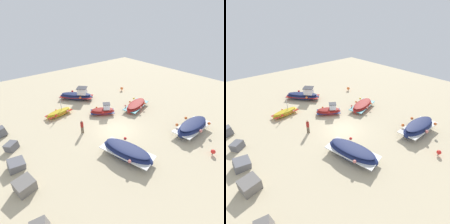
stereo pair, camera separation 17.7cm
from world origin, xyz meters
The scene contains 11 objects.
ground_plane centered at (0.00, 0.00, 0.00)m, with size 52.62×52.62×0.00m, color beige.
fishing_boat_0 centered at (7.25, 3.59, 0.38)m, with size 1.73×3.62×2.54m.
fishing_boat_1 centered at (2.14, -5.38, 0.47)m, with size 3.01×4.78×0.92m.
fishing_boat_2 centered at (9.96, -0.67, 0.65)m, with size 4.83×4.70×1.97m.
fishing_boat_3 centered at (-5.63, -6.03, 0.69)m, with size 2.55×5.08×1.36m.
fishing_boat_4 centered at (-3.79, 2.19, 0.63)m, with size 5.40×3.24×1.24m.
fishing_boat_5 centered at (3.83, -0.90, 0.51)m, with size 2.83×3.35×1.58m.
person_walking centered at (2.04, 3.32, 0.94)m, with size 0.32×0.32×1.63m.
breakwater_rocks centered at (-0.39, 10.32, 0.45)m, with size 23.02×2.70×1.35m.
mooring_buoy_0 centered at (8.07, -8.20, 0.42)m, with size 0.50×0.50×0.67m.
mooring_buoy_1 centered at (-8.75, -4.17, 0.37)m, with size 0.42×0.42×0.58m.
Camera 1 is at (-12.07, 10.97, 11.67)m, focal length 28.07 mm.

